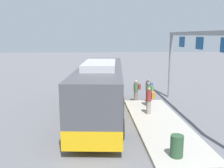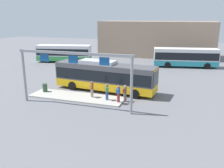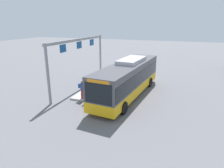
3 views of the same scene
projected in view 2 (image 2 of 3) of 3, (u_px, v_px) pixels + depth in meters
The scene contains 12 objects.
ground_plane at pixel (105, 91), 27.73m from camera, with size 120.00×120.00×0.00m, color slate.
platform_curb at pixel (77, 97), 25.37m from camera, with size 10.00×2.80×0.16m, color #B2ADA3.
bus_main at pixel (105, 75), 27.24m from camera, with size 11.74×3.56×3.46m.
bus_background_left at pixel (185, 57), 40.09m from camera, with size 10.50×4.35×3.10m.
bus_background_right at pixel (64, 52), 44.55m from camera, with size 10.07×4.58×3.10m.
person_boarding at pixel (118, 93), 23.41m from camera, with size 0.38×0.55×1.67m.
person_waiting_near at pixel (107, 91), 24.02m from camera, with size 0.51×0.60×1.67m.
person_waiting_mid at pixel (125, 93), 24.06m from camera, with size 0.35×0.53×1.67m.
person_waiting_far at pixel (92, 89), 24.87m from camera, with size 0.38×0.56×1.67m.
platform_sign_gantry at pixel (73, 67), 21.84m from camera, with size 11.21×0.24×5.20m.
station_building at pixel (156, 39), 51.02m from camera, with size 23.41×8.00×7.17m, color gray.
trash_bin at pixel (45, 88), 26.81m from camera, with size 0.52×0.52×0.90m, color #2D5133.
Camera 2 is at (9.16, -24.86, 8.24)m, focal length 39.02 mm.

